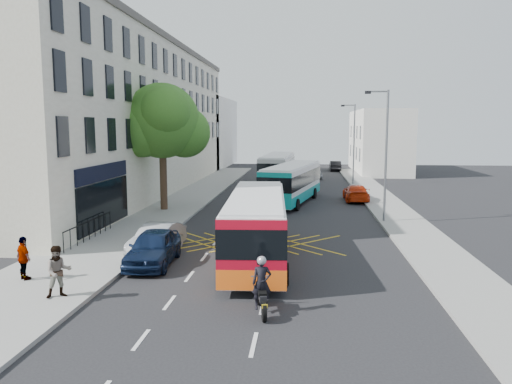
% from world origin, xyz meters
% --- Properties ---
extents(ground, '(120.00, 120.00, 0.00)m').
position_xyz_m(ground, '(0.00, 0.00, 0.00)').
color(ground, black).
rests_on(ground, ground).
extents(pavement_left, '(5.00, 70.00, 0.15)m').
position_xyz_m(pavement_left, '(-8.50, 15.00, 0.07)').
color(pavement_left, gray).
rests_on(pavement_left, ground).
extents(pavement_right, '(3.00, 70.00, 0.15)m').
position_xyz_m(pavement_right, '(7.50, 15.00, 0.07)').
color(pavement_right, gray).
rests_on(pavement_right, ground).
extents(terrace_main, '(8.30, 45.00, 13.50)m').
position_xyz_m(terrace_main, '(-14.00, 24.49, 6.76)').
color(terrace_main, beige).
rests_on(terrace_main, ground).
extents(terrace_far, '(8.00, 20.00, 10.00)m').
position_xyz_m(terrace_far, '(-14.00, 55.00, 5.00)').
color(terrace_far, silver).
rests_on(terrace_far, ground).
extents(building_right, '(6.00, 18.00, 8.00)m').
position_xyz_m(building_right, '(11.00, 48.00, 4.00)').
color(building_right, silver).
rests_on(building_right, ground).
extents(street_tree, '(6.30, 5.70, 8.80)m').
position_xyz_m(street_tree, '(-8.51, 14.97, 6.29)').
color(street_tree, '#382619').
rests_on(street_tree, pavement_left).
extents(lamp_near, '(1.45, 0.15, 8.00)m').
position_xyz_m(lamp_near, '(6.20, 12.00, 4.62)').
color(lamp_near, slate).
rests_on(lamp_near, pavement_right).
extents(lamp_far, '(1.45, 0.15, 8.00)m').
position_xyz_m(lamp_far, '(6.20, 32.00, 4.62)').
color(lamp_far, slate).
rests_on(lamp_far, pavement_right).
extents(railings, '(0.08, 5.60, 1.14)m').
position_xyz_m(railings, '(-9.70, 5.30, 0.72)').
color(railings, black).
rests_on(railings, pavement_left).
extents(bus_near, '(3.11, 10.76, 2.99)m').
position_xyz_m(bus_near, '(-0.75, 2.73, 1.57)').
color(bus_near, silver).
rests_on(bus_near, ground).
extents(bus_mid, '(4.65, 10.98, 3.01)m').
position_xyz_m(bus_mid, '(0.41, 19.75, 1.58)').
color(bus_mid, silver).
rests_on(bus_mid, ground).
extents(bus_far, '(3.23, 11.34, 3.15)m').
position_xyz_m(bus_far, '(-1.33, 31.15, 1.66)').
color(bus_far, silver).
rests_on(bus_far, ground).
extents(motorbike, '(0.76, 2.12, 1.89)m').
position_xyz_m(motorbike, '(0.02, -3.63, 0.89)').
color(motorbike, black).
rests_on(motorbike, ground).
extents(parked_car_blue, '(1.97, 4.54, 1.53)m').
position_xyz_m(parked_car_blue, '(-5.14, 1.55, 0.76)').
color(parked_car_blue, '#0D1A36').
rests_on(parked_car_blue, ground).
extents(parked_car_silver, '(1.96, 4.28, 1.36)m').
position_xyz_m(parked_car_silver, '(-5.60, 3.64, 0.68)').
color(parked_car_silver, '#95989C').
rests_on(parked_car_silver, ground).
extents(red_hatchback, '(1.86, 4.56, 1.32)m').
position_xyz_m(red_hatchback, '(5.50, 21.20, 0.66)').
color(red_hatchback, '#BC2808').
rests_on(red_hatchback, ground).
extents(distant_car_grey, '(2.76, 5.00, 1.33)m').
position_xyz_m(distant_car_grey, '(-0.74, 44.23, 0.66)').
color(distant_car_grey, '#414249').
rests_on(distant_car_grey, ground).
extents(distant_car_silver, '(1.95, 4.02, 1.32)m').
position_xyz_m(distant_car_silver, '(2.50, 38.23, 0.66)').
color(distant_car_silver, '#ACB0B4').
rests_on(distant_car_silver, ground).
extents(distant_car_dark, '(1.44, 4.05, 1.33)m').
position_xyz_m(distant_car_dark, '(5.50, 48.61, 0.66)').
color(distant_car_dark, black).
rests_on(distant_car_dark, ground).
extents(pedestrian_near, '(1.11, 1.05, 1.80)m').
position_xyz_m(pedestrian_near, '(-7.00, -3.22, 1.05)').
color(pedestrian_near, gray).
rests_on(pedestrian_near, pavement_left).
extents(pedestrian_far, '(1.04, 0.91, 1.69)m').
position_xyz_m(pedestrian_far, '(-9.27, -1.48, 0.99)').
color(pedestrian_far, gray).
rests_on(pedestrian_far, pavement_left).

